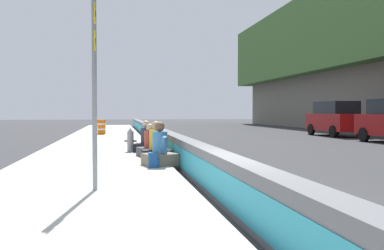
{
  "coord_description": "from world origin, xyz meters",
  "views": [
    {
      "loc": [
        -7.32,
        1.94,
        1.63
      ],
      "look_at": [
        7.11,
        -0.62,
        1.16
      ],
      "focal_mm": 39.94,
      "sensor_mm": 36.0,
      "label": 1
    }
  ],
  "objects_px": {
    "route_sign_post": "(95,81)",
    "seated_person_foreground": "(160,152)",
    "seated_person_middle": "(156,148)",
    "parked_car_fourth": "(335,118)",
    "seated_person_far": "(146,142)",
    "construction_barrel": "(101,127)",
    "seated_person_rear": "(150,146)",
    "backpack": "(153,160)",
    "fire_hydrant": "(130,139)"
  },
  "relations": [
    {
      "from": "backpack",
      "to": "construction_barrel",
      "type": "distance_m",
      "value": 17.18
    },
    {
      "from": "backpack",
      "to": "seated_person_far",
      "type": "bearing_deg",
      "value": -1.56
    },
    {
      "from": "route_sign_post",
      "to": "seated_person_foreground",
      "type": "relative_size",
      "value": 2.99
    },
    {
      "from": "seated_person_foreground",
      "to": "parked_car_fourth",
      "type": "bearing_deg",
      "value": -42.54
    },
    {
      "from": "seated_person_rear",
      "to": "construction_barrel",
      "type": "relative_size",
      "value": 1.13
    },
    {
      "from": "route_sign_post",
      "to": "construction_barrel",
      "type": "height_order",
      "value": "route_sign_post"
    },
    {
      "from": "seated_person_far",
      "to": "seated_person_middle",
      "type": "bearing_deg",
      "value": -177.68
    },
    {
      "from": "route_sign_post",
      "to": "construction_barrel",
      "type": "bearing_deg",
      "value": 1.59
    },
    {
      "from": "route_sign_post",
      "to": "fire_hydrant",
      "type": "xyz_separation_m",
      "value": [
        7.74,
        -0.91,
        -1.62
      ]
    },
    {
      "from": "seated_person_rear",
      "to": "construction_barrel",
      "type": "xyz_separation_m",
      "value": [
        14.12,
        2.05,
        0.14
      ]
    },
    {
      "from": "construction_barrel",
      "to": "parked_car_fourth",
      "type": "xyz_separation_m",
      "value": [
        -2.51,
        -15.07,
        0.56
      ]
    },
    {
      "from": "seated_person_middle",
      "to": "parked_car_fourth",
      "type": "relative_size",
      "value": 0.25
    },
    {
      "from": "seated_person_far",
      "to": "seated_person_rear",
      "type": "bearing_deg",
      "value": -179.33
    },
    {
      "from": "seated_person_rear",
      "to": "backpack",
      "type": "bearing_deg",
      "value": 177.31
    },
    {
      "from": "seated_person_middle",
      "to": "backpack",
      "type": "relative_size",
      "value": 2.98
    },
    {
      "from": "seated_person_far",
      "to": "construction_barrel",
      "type": "xyz_separation_m",
      "value": [
        12.62,
        2.03,
        0.12
      ]
    },
    {
      "from": "seated_person_rear",
      "to": "seated_person_far",
      "type": "bearing_deg",
      "value": 0.67
    },
    {
      "from": "seated_person_rear",
      "to": "seated_person_middle",
      "type": "bearing_deg",
      "value": -175.71
    },
    {
      "from": "seated_person_far",
      "to": "parked_car_fourth",
      "type": "xyz_separation_m",
      "value": [
        10.11,
        -13.04,
        0.68
      ]
    },
    {
      "from": "seated_person_foreground",
      "to": "construction_barrel",
      "type": "bearing_deg",
      "value": 7.34
    },
    {
      "from": "seated_person_far",
      "to": "construction_barrel",
      "type": "distance_m",
      "value": 12.78
    },
    {
      "from": "construction_barrel",
      "to": "parked_car_fourth",
      "type": "bearing_deg",
      "value": -99.45
    },
    {
      "from": "parked_car_fourth",
      "to": "construction_barrel",
      "type": "bearing_deg",
      "value": 80.55
    },
    {
      "from": "seated_person_foreground",
      "to": "seated_person_far",
      "type": "distance_m",
      "value": 3.99
    },
    {
      "from": "seated_person_far",
      "to": "construction_barrel",
      "type": "height_order",
      "value": "seated_person_far"
    },
    {
      "from": "backpack",
      "to": "route_sign_post",
      "type": "bearing_deg",
      "value": 155.97
    },
    {
      "from": "route_sign_post",
      "to": "seated_person_middle",
      "type": "xyz_separation_m",
      "value": [
        4.74,
        -1.59,
        -1.7
      ]
    },
    {
      "from": "route_sign_post",
      "to": "seated_person_rear",
      "type": "bearing_deg",
      "value": -14.0
    },
    {
      "from": "fire_hydrant",
      "to": "seated_person_rear",
      "type": "bearing_deg",
      "value": -161.45
    },
    {
      "from": "construction_barrel",
      "to": "fire_hydrant",
      "type": "bearing_deg",
      "value": -173.23
    },
    {
      "from": "seated_person_middle",
      "to": "fire_hydrant",
      "type": "bearing_deg",
      "value": 12.74
    },
    {
      "from": "seated_person_foreground",
      "to": "fire_hydrant",
      "type": "bearing_deg",
      "value": 9.02
    },
    {
      "from": "seated_person_rear",
      "to": "parked_car_fourth",
      "type": "distance_m",
      "value": 17.46
    },
    {
      "from": "route_sign_post",
      "to": "backpack",
      "type": "height_order",
      "value": "route_sign_post"
    },
    {
      "from": "seated_person_middle",
      "to": "seated_person_rear",
      "type": "relative_size",
      "value": 1.11
    },
    {
      "from": "fire_hydrant",
      "to": "seated_person_foreground",
      "type": "xyz_separation_m",
      "value": [
        -4.23,
        -0.67,
        -0.07
      ]
    },
    {
      "from": "fire_hydrant",
      "to": "seated_person_rear",
      "type": "distance_m",
      "value": 1.84
    },
    {
      "from": "seated_person_middle",
      "to": "parked_car_fourth",
      "type": "height_order",
      "value": "parked_car_fourth"
    },
    {
      "from": "seated_person_middle",
      "to": "route_sign_post",
      "type": "bearing_deg",
      "value": 161.45
    },
    {
      "from": "seated_person_middle",
      "to": "seated_person_far",
      "type": "relative_size",
      "value": 1.03
    },
    {
      "from": "seated_person_middle",
      "to": "construction_barrel",
      "type": "xyz_separation_m",
      "value": [
        15.38,
        2.15,
        0.11
      ]
    },
    {
      "from": "seated_person_far",
      "to": "construction_barrel",
      "type": "relative_size",
      "value": 1.22
    },
    {
      "from": "route_sign_post",
      "to": "seated_person_foreground",
      "type": "bearing_deg",
      "value": -24.28
    },
    {
      "from": "seated_person_foreground",
      "to": "construction_barrel",
      "type": "relative_size",
      "value": 1.27
    },
    {
      "from": "seated_person_middle",
      "to": "backpack",
      "type": "height_order",
      "value": "seated_person_middle"
    },
    {
      "from": "fire_hydrant",
      "to": "construction_barrel",
      "type": "relative_size",
      "value": 0.93
    },
    {
      "from": "seated_person_foreground",
      "to": "route_sign_post",
      "type": "bearing_deg",
      "value": 155.72
    },
    {
      "from": "backpack",
      "to": "parked_car_fourth",
      "type": "distance_m",
      "value": 19.65
    },
    {
      "from": "seated_person_rear",
      "to": "seated_person_foreground",
      "type": "bearing_deg",
      "value": -177.99
    },
    {
      "from": "fire_hydrant",
      "to": "seated_person_middle",
      "type": "distance_m",
      "value": 3.08
    }
  ]
}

